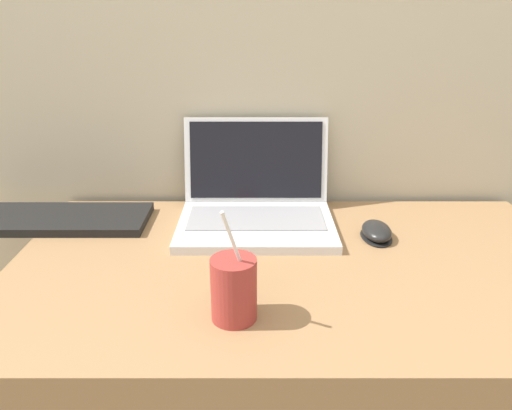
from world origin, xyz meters
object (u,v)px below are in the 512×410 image
object	(u,v)px
computer_mouse	(377,232)
external_keyboard	(59,219)
laptop	(256,203)
drink_cup	(234,288)

from	to	relation	value
computer_mouse	external_keyboard	world-z (taller)	computer_mouse
laptop	external_keyboard	world-z (taller)	laptop
drink_cup	laptop	bearing A→B (deg)	84.87
laptop	external_keyboard	distance (m)	0.48
external_keyboard	laptop	bearing A→B (deg)	1.24
laptop	drink_cup	world-z (taller)	laptop
drink_cup	computer_mouse	size ratio (longest dim) A/B	1.90
laptop	computer_mouse	xyz separation A→B (m)	(0.27, -0.09, -0.03)
laptop	drink_cup	distance (m)	0.41
computer_mouse	external_keyboard	xyz separation A→B (m)	(-0.75, 0.08, -0.00)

